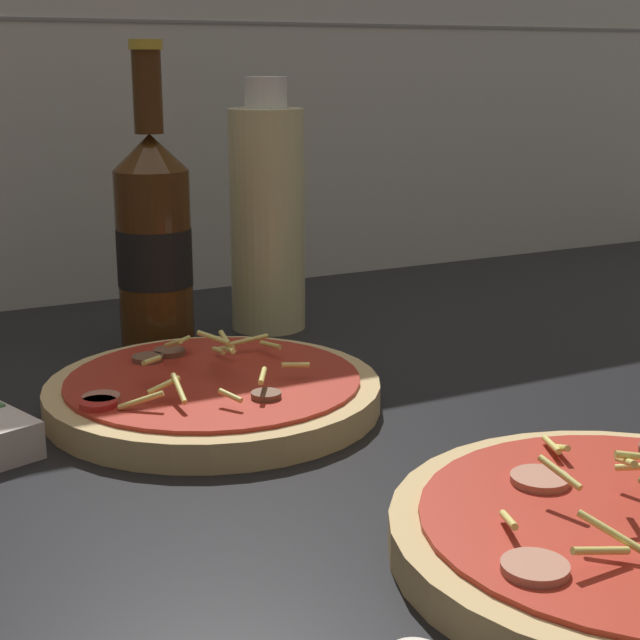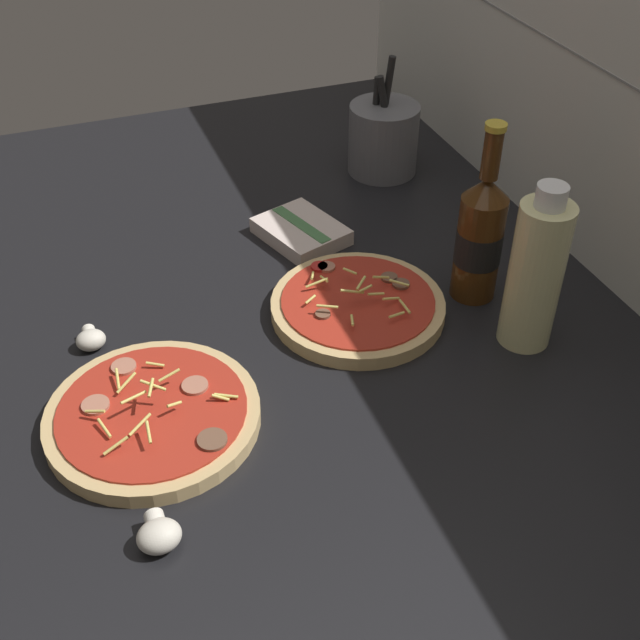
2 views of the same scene
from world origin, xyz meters
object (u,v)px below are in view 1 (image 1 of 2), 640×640
at_px(pizza_near, 640,539).
at_px(beer_bottle, 154,239).
at_px(pizza_far, 213,393).
at_px(oil_bottle, 267,216).

xyz_separation_m(pizza_near, beer_bottle, (-0.09, 0.47, 0.08)).
relative_size(pizza_far, beer_bottle, 0.92).
distance_m(pizza_near, beer_bottle, 0.48).
bearing_deg(pizza_far, beer_bottle, 84.91).
height_order(pizza_near, beer_bottle, beer_bottle).
height_order(pizza_far, oil_bottle, oil_bottle).
bearing_deg(beer_bottle, pizza_near, -78.91).
height_order(beer_bottle, oil_bottle, beer_bottle).
relative_size(beer_bottle, oil_bottle, 1.13).
bearing_deg(oil_bottle, pizza_far, -124.77).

